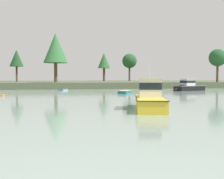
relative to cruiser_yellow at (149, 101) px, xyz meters
name	(u,v)px	position (x,y,z in m)	size (l,w,h in m)	color
far_shore_bank	(97,84)	(4.13, 70.10, 0.10)	(223.67, 54.92, 1.54)	#4C563D
cruiser_yellow	(149,101)	(0.00, 0.00, 0.00)	(4.14, 8.80, 4.88)	gold
cruiser_black	(187,88)	(18.21, 31.50, -0.09)	(8.31, 5.17, 4.63)	black
dinghy_teal	(125,92)	(3.33, 24.07, -0.50)	(3.26, 4.04, 0.69)	#196B70
dinghy_skyblue	(63,90)	(-7.16, 36.29, -0.52)	(2.27, 3.19, 0.56)	#669ECC
mooring_buoy_orange	(3,96)	(-15.97, 19.90, -0.58)	(0.45, 0.45, 0.50)	orange
shore_tree_center_right	(16,58)	(-20.34, 63.34, 7.69)	(3.97, 3.97, 9.34)	brown
shore_tree_inland_a	(129,61)	(15.93, 72.43, 7.80)	(5.04, 5.04, 9.52)	brown
shore_tree_center_left	(56,48)	(-8.84, 49.11, 9.40)	(6.06, 6.06, 12.32)	brown
shore_tree_far_left	(104,61)	(7.01, 72.63, 7.78)	(4.27, 4.27, 9.67)	brown
shore_tree_right_mid	(218,58)	(33.34, 45.50, 7.27)	(4.59, 4.59, 8.77)	brown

